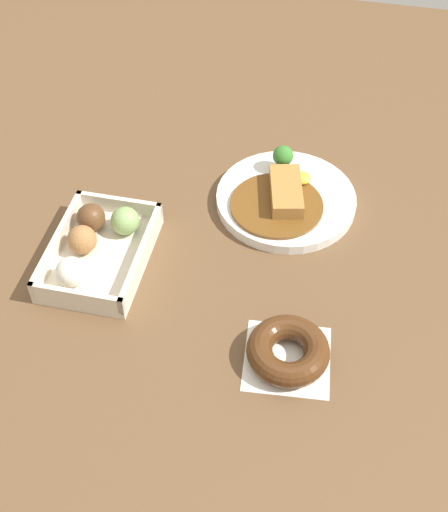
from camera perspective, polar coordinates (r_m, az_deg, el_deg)
name	(u,v)px	position (r m, az deg, el deg)	size (l,w,h in m)	color
ground_plane	(221,228)	(1.10, -0.24, 2.38)	(1.60, 1.60, 0.00)	brown
curry_plate	(285,197)	(1.13, 5.16, 4.92)	(0.23, 0.23, 0.07)	white
donut_box	(97,247)	(1.06, -10.58, 0.72)	(0.20, 0.14, 0.06)	beige
chocolate_ring_donut	(288,351)	(0.93, 5.39, -7.94)	(0.13, 0.13, 0.04)	white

